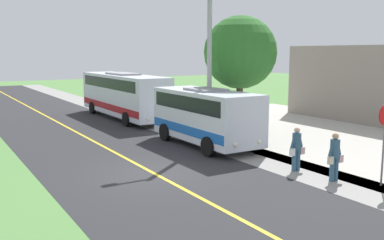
% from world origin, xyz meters
% --- Properties ---
extents(ground_plane, '(120.00, 120.00, 0.00)m').
position_xyz_m(ground_plane, '(0.00, 0.00, 0.00)').
color(ground_plane, '#548442').
extents(road_surface, '(8.00, 100.00, 0.01)m').
position_xyz_m(road_surface, '(0.00, 0.00, 0.00)').
color(road_surface, '#28282B').
rests_on(road_surface, ground).
extents(sidewalk, '(2.40, 100.00, 0.01)m').
position_xyz_m(sidewalk, '(-5.20, 0.00, 0.00)').
color(sidewalk, gray).
rests_on(sidewalk, ground).
extents(road_centre_line, '(0.16, 100.00, 0.00)m').
position_xyz_m(road_centre_line, '(0.00, 0.00, 0.01)').
color(road_centre_line, gold).
rests_on(road_centre_line, ground).
extents(shuttle_bus_front, '(2.62, 6.80, 2.85)m').
position_xyz_m(shuttle_bus_front, '(-4.49, -3.18, 1.57)').
color(shuttle_bus_front, silver).
rests_on(shuttle_bus_front, ground).
extents(transit_bus_rear, '(2.59, 10.74, 3.18)m').
position_xyz_m(transit_bus_rear, '(-4.47, -13.75, 1.75)').
color(transit_bus_rear, silver).
rests_on(transit_bus_rear, ground).
extents(pedestrian_with_bags, '(0.72, 0.34, 1.77)m').
position_xyz_m(pedestrian_with_bags, '(-5.12, 4.37, 0.95)').
color(pedestrian_with_bags, '#335972').
rests_on(pedestrian_with_bags, ground).
extents(pedestrian_waiting, '(0.72, 0.34, 1.74)m').
position_xyz_m(pedestrian_waiting, '(-4.94, 2.66, 0.94)').
color(pedestrian_waiting, '#335972').
rests_on(pedestrian_waiting, ground).
extents(street_light_pole, '(1.97, 0.24, 8.56)m').
position_xyz_m(street_light_pole, '(-4.88, -3.63, 4.69)').
color(street_light_pole, '#9E9EA3').
rests_on(street_light_pole, ground).
extents(tree_curbside, '(3.94, 3.94, 6.56)m').
position_xyz_m(tree_curbside, '(-7.40, -4.25, 4.58)').
color(tree_curbside, '#4C3826').
rests_on(tree_curbside, ground).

